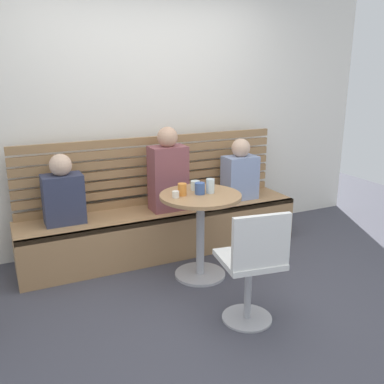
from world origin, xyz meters
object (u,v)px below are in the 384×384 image
at_px(person_child_left, 240,172).
at_px(cup_espresso_small, 176,194).
at_px(cup_glass_tall, 210,186).
at_px(cup_mug_blue, 200,188).
at_px(booth_bench, 164,231).
at_px(cafe_table, 200,219).
at_px(person_adult, 168,173).
at_px(cup_tumbler_orange, 182,189).
at_px(cup_glass_short, 195,185).
at_px(white_chair, 253,264).
at_px(person_child_middle, 63,193).

relative_size(person_child_left, cup_espresso_small, 11.14).
height_order(cup_glass_tall, cup_mug_blue, cup_glass_tall).
height_order(booth_bench, cafe_table, cafe_table).
height_order(person_adult, person_child_left, person_adult).
bearing_deg(booth_bench, person_child_left, 0.56).
height_order(person_child_left, cup_tumbler_orange, person_child_left).
relative_size(booth_bench, cup_espresso_small, 48.21).
bearing_deg(cup_tumbler_orange, cup_glass_short, 30.75).
height_order(white_chair, cup_tumbler_orange, white_chair).
height_order(booth_bench, cup_espresso_small, cup_espresso_small).
distance_m(booth_bench, person_child_left, 0.99).
distance_m(person_child_middle, cup_tumbler_orange, 1.05).
height_order(person_adult, cup_espresso_small, person_adult).
bearing_deg(person_adult, booth_bench, 169.61).
bearing_deg(white_chair, cup_mug_blue, 89.72).
height_order(cafe_table, person_adult, person_adult).
xyz_separation_m(cafe_table, cup_mug_blue, (-0.00, 0.01, 0.27)).
xyz_separation_m(person_child_left, cup_tumbler_orange, (-0.90, -0.57, 0.08)).
height_order(person_adult, cup_glass_short, person_adult).
distance_m(booth_bench, white_chair, 1.43).
bearing_deg(cup_glass_tall, cup_espresso_small, -179.38).
bearing_deg(cafe_table, person_child_middle, 147.88).
xyz_separation_m(cafe_table, person_child_left, (0.76, 0.61, 0.20)).
bearing_deg(cafe_table, cup_espresso_small, -179.64).
bearing_deg(cup_mug_blue, cup_glass_short, 81.73).
xyz_separation_m(cup_glass_tall, cup_tumbler_orange, (-0.24, 0.03, -0.01)).
distance_m(white_chair, cup_glass_short, 1.00).
bearing_deg(cup_espresso_small, person_child_middle, 141.02).
height_order(cafe_table, white_chair, white_chair).
bearing_deg(person_adult, person_child_left, 1.29).
bearing_deg(white_chair, cup_espresso_small, 105.10).
relative_size(white_chair, person_child_left, 1.36).
distance_m(person_child_left, cup_espresso_small, 1.15).
relative_size(cafe_table, white_chair, 0.87).
distance_m(cup_espresso_small, cup_glass_short, 0.28).
height_order(cafe_table, cup_espresso_small, cup_espresso_small).
bearing_deg(cup_espresso_small, cup_glass_short, 29.61).
bearing_deg(cafe_table, white_chair, -90.36).
distance_m(cafe_table, cup_tumbler_orange, 0.31).
relative_size(person_adult, cup_mug_blue, 8.32).
bearing_deg(cup_mug_blue, person_child_middle, 148.30).
relative_size(person_child_left, cup_tumbler_orange, 6.24).
height_order(person_child_left, person_child_middle, person_child_left).
xyz_separation_m(booth_bench, cup_glass_short, (0.12, -0.46, 0.56)).
relative_size(booth_bench, cup_mug_blue, 28.42).
distance_m(cafe_table, person_child_middle, 1.20).
height_order(cup_glass_tall, cup_glass_short, cup_glass_tall).
distance_m(person_child_left, cup_mug_blue, 0.97).
bearing_deg(person_child_left, white_chair, -118.20).
relative_size(person_adult, cup_glass_tall, 6.59).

